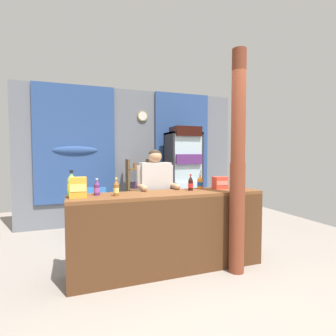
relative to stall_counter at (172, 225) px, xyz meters
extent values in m
plane|color=gray|center=(0.10, 0.83, -0.60)|extent=(7.49, 7.49, 0.00)
cube|color=slate|center=(0.10, 2.62, 0.82)|extent=(4.68, 0.12, 2.85)
cube|color=#2D4C89|center=(-1.09, 2.53, 1.08)|extent=(1.54, 0.04, 2.34)
ellipsoid|color=#2D4C89|center=(-1.09, 2.51, 0.96)|extent=(0.85, 0.10, 0.16)
cube|color=#2D4C89|center=(1.21, 2.53, 1.08)|extent=(1.28, 0.04, 2.34)
ellipsoid|color=#2D4C89|center=(1.21, 2.51, 0.96)|extent=(0.71, 0.10, 0.16)
cylinder|color=tan|center=(0.29, 2.54, 1.70)|extent=(0.22, 0.03, 0.22)
cylinder|color=white|center=(0.29, 2.53, 1.70)|extent=(0.18, 0.01, 0.18)
cube|color=beige|center=(-0.80, 2.54, 1.28)|extent=(0.24, 0.02, 0.18)
cube|color=brown|center=(0.00, 0.11, 0.38)|extent=(2.47, 0.56, 0.04)
cube|color=#4E2E18|center=(0.00, -0.15, -0.12)|extent=(2.47, 0.04, 0.96)
cube|color=#4E2E18|center=(-1.20, 0.11, -0.12)|extent=(0.08, 0.51, 0.96)
cube|color=#4E2E18|center=(1.20, 0.11, -0.12)|extent=(0.08, 0.51, 0.96)
cylinder|color=brown|center=(0.77, -0.27, 0.09)|extent=(0.19, 0.19, 1.38)
cylinder|color=brown|center=(0.77, -0.27, 1.47)|extent=(0.17, 0.17, 1.38)
ellipsoid|color=brown|center=(0.86, -0.27, 0.38)|extent=(0.06, 0.05, 0.08)
cube|color=#232328|center=(1.05, 2.36, 0.37)|extent=(0.68, 0.04, 1.93)
cube|color=#232328|center=(0.73, 2.10, 0.37)|extent=(0.04, 0.57, 1.93)
cube|color=#232328|center=(1.37, 2.10, 0.37)|extent=(0.04, 0.57, 1.93)
cube|color=#232328|center=(1.05, 2.10, 1.31)|extent=(0.68, 0.57, 0.04)
cube|color=#232328|center=(1.05, 2.10, -0.56)|extent=(0.68, 0.57, 0.08)
cube|color=silver|center=(1.05, 1.83, 0.42)|extent=(0.62, 0.02, 1.77)
cylinder|color=#B7B7BC|center=(1.33, 1.79, 0.37)|extent=(0.02, 0.02, 0.40)
cube|color=silver|center=(1.05, 2.10, 0.11)|extent=(0.60, 0.49, 0.02)
cube|color=silver|center=(1.05, 1.99, 0.22)|extent=(0.56, 0.45, 0.20)
cube|color=silver|center=(1.05, 2.10, 0.67)|extent=(0.60, 0.49, 0.02)
cube|color=#56286B|center=(1.05, 1.99, 0.78)|extent=(0.56, 0.45, 0.20)
cube|color=silver|center=(1.05, 2.10, 1.23)|extent=(0.60, 0.49, 0.02)
cube|color=black|center=(1.05, 1.99, 1.34)|extent=(0.56, 0.45, 0.20)
cube|color=brown|center=(-0.10, 2.27, 0.09)|extent=(0.04, 0.28, 1.38)
cube|color=brown|center=(0.34, 2.27, 0.09)|extent=(0.04, 0.28, 1.38)
cube|color=brown|center=(0.12, 2.27, 0.57)|extent=(0.44, 0.28, 0.02)
cylinder|color=brown|center=(0.05, 2.27, 0.64)|extent=(0.07, 0.07, 0.12)
cylinder|color=orange|center=(0.19, 2.27, 0.65)|extent=(0.06, 0.06, 0.13)
cube|color=brown|center=(0.12, 2.27, 0.16)|extent=(0.44, 0.28, 0.02)
cylinder|color=#56286B|center=(0.05, 2.27, 0.24)|extent=(0.05, 0.05, 0.14)
cylinder|color=orange|center=(0.19, 2.27, 0.24)|extent=(0.07, 0.07, 0.14)
cube|color=brown|center=(0.12, 2.27, -0.26)|extent=(0.44, 0.28, 0.02)
cylinder|color=black|center=(0.05, 2.27, -0.18)|extent=(0.05, 0.05, 0.14)
cylinder|color=silver|center=(0.19, 2.27, -0.19)|extent=(0.05, 0.05, 0.11)
cube|color=#3884D6|center=(-0.82, 1.85, -0.16)|extent=(0.53, 0.53, 0.04)
cube|color=#3884D6|center=(-0.77, 2.04, 0.06)|extent=(0.42, 0.14, 0.40)
cylinder|color=#3884D6|center=(-1.05, 1.71, -0.38)|extent=(0.04, 0.04, 0.44)
cylinder|color=#3884D6|center=(-0.69, 1.61, -0.38)|extent=(0.04, 0.04, 0.44)
cylinder|color=#3884D6|center=(-0.96, 2.08, -0.38)|extent=(0.04, 0.04, 0.44)
cylinder|color=#3884D6|center=(-0.59, 1.98, -0.38)|extent=(0.04, 0.04, 0.44)
cube|color=#3884D6|center=(-1.02, 1.89, -0.04)|extent=(0.14, 0.39, 0.03)
cube|color=#3884D6|center=(-0.63, 1.80, -0.04)|extent=(0.14, 0.39, 0.03)
cylinder|color=#28282D|center=(-0.13, 0.58, -0.20)|extent=(0.11, 0.11, 0.81)
cylinder|color=#28282D|center=(0.06, 0.58, -0.20)|extent=(0.11, 0.11, 0.81)
cube|color=#BCB7B2|center=(-0.04, 0.58, 0.49)|extent=(0.43, 0.20, 0.56)
sphere|color=tan|center=(-0.04, 0.58, 0.85)|extent=(0.19, 0.19, 0.19)
ellipsoid|color=#2D2319|center=(-0.04, 0.59, 0.89)|extent=(0.18, 0.18, 0.10)
cylinder|color=#BCB7B2|center=(-0.27, 0.58, 0.58)|extent=(0.08, 0.08, 0.29)
cylinder|color=tan|center=(-0.27, 0.43, 0.44)|extent=(0.07, 0.26, 0.07)
sphere|color=tan|center=(-0.27, 0.30, 0.44)|extent=(0.08, 0.08, 0.08)
cylinder|color=#BCB7B2|center=(0.20, 0.58, 0.58)|extent=(0.08, 0.08, 0.29)
cylinder|color=tan|center=(0.20, 0.43, 0.44)|extent=(0.07, 0.26, 0.07)
sphere|color=tan|center=(0.20, 0.30, 0.44)|extent=(0.08, 0.08, 0.08)
cylinder|color=#75C64C|center=(-1.17, 0.30, 0.49)|extent=(0.10, 0.10, 0.19)
cone|color=#75C64C|center=(-1.17, 0.30, 0.63)|extent=(0.10, 0.10, 0.08)
cylinder|color=black|center=(-1.17, 0.30, 0.68)|extent=(0.04, 0.04, 0.03)
cylinder|color=yellow|center=(-1.17, 0.30, 0.49)|extent=(0.10, 0.10, 0.08)
cylinder|color=orange|center=(0.55, 0.31, 0.46)|extent=(0.07, 0.07, 0.13)
cone|color=orange|center=(0.55, 0.31, 0.56)|extent=(0.07, 0.07, 0.06)
cylinder|color=white|center=(0.55, 0.31, 0.60)|extent=(0.03, 0.03, 0.02)
cylinder|color=#194C99|center=(0.55, 0.31, 0.46)|extent=(0.08, 0.08, 0.06)
cylinder|color=#56286B|center=(-0.88, 0.18, 0.46)|extent=(0.07, 0.07, 0.13)
cone|color=#56286B|center=(-0.88, 0.18, 0.55)|extent=(0.07, 0.07, 0.06)
cylinder|color=silver|center=(-0.88, 0.18, 0.59)|extent=(0.03, 0.03, 0.02)
cylinder|color=purple|center=(-0.88, 0.18, 0.46)|extent=(0.07, 0.07, 0.06)
cylinder|color=brown|center=(-0.67, 0.05, 0.47)|extent=(0.06, 0.06, 0.13)
cone|color=brown|center=(-0.67, 0.05, 0.56)|extent=(0.06, 0.06, 0.06)
cylinder|color=#E5CC4C|center=(-0.67, 0.05, 0.60)|extent=(0.03, 0.03, 0.02)
cylinder|color=#E5D166|center=(-0.67, 0.05, 0.47)|extent=(0.07, 0.07, 0.06)
cylinder|color=black|center=(0.34, 0.18, 0.47)|extent=(0.07, 0.07, 0.14)
cone|color=black|center=(0.34, 0.18, 0.56)|extent=(0.07, 0.07, 0.06)
cylinder|color=red|center=(0.34, 0.18, 0.61)|extent=(0.03, 0.03, 0.02)
cylinder|color=red|center=(0.34, 0.18, 0.47)|extent=(0.07, 0.07, 0.06)
cube|color=gold|center=(-1.10, 0.08, 0.51)|extent=(0.19, 0.12, 0.23)
cube|color=#FFE26D|center=(-1.10, 0.02, 0.51)|extent=(0.17, 0.00, 0.08)
cube|color=#E5422D|center=(0.80, 0.20, 0.48)|extent=(0.20, 0.12, 0.17)
cube|color=#FF826D|center=(0.80, 0.13, 0.48)|extent=(0.18, 0.00, 0.06)
ellipsoid|color=#B7C647|center=(1.03, 0.25, 0.46)|extent=(0.11, 0.04, 0.15)
ellipsoid|color=#B7C647|center=(1.06, 0.25, 0.45)|extent=(0.07, 0.04, 0.12)
ellipsoid|color=#B7C647|center=(1.09, 0.23, 0.45)|extent=(0.05, 0.04, 0.12)
ellipsoid|color=#B7C647|center=(1.12, 0.23, 0.46)|extent=(0.04, 0.03, 0.15)
ellipsoid|color=#B7C647|center=(1.15, 0.23, 0.46)|extent=(0.06, 0.03, 0.13)
ellipsoid|color=#B7C647|center=(1.18, 0.25, 0.45)|extent=(0.08, 0.04, 0.12)
ellipsoid|color=#B7C647|center=(1.21, 0.24, 0.46)|extent=(0.10, 0.05, 0.15)
cylinder|color=olive|center=(1.12, 0.24, 0.53)|extent=(0.02, 0.02, 0.05)
camera|label=1|loc=(-1.15, -3.03, 0.90)|focal=28.14mm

